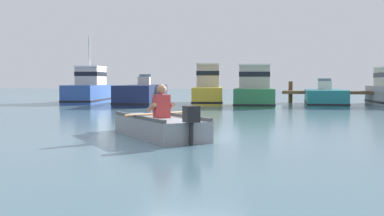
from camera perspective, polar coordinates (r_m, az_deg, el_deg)
name	(u,v)px	position (r m, az deg, el deg)	size (l,w,h in m)	color
ground_plane	(189,135)	(11.47, -0.38, -3.15)	(120.00, 120.00, 0.00)	slate
rowboat_with_person	(158,126)	(11.10, -3.99, -2.07)	(2.89, 3.21, 1.19)	gray
moored_boat_blue	(90,89)	(28.82, -11.87, 2.20)	(2.66, 5.80, 3.84)	#2D519E
moored_boat_navy	(143,95)	(25.91, -5.79, 1.49)	(2.83, 6.69, 1.62)	#19234C
moored_boat_yellow	(208,89)	(27.11, 1.88, 2.25)	(2.52, 5.35, 2.22)	gold
moored_boat_green	(254,91)	(24.62, 7.31, 2.02)	(2.43, 4.81, 2.09)	#287042
moored_boat_teal	(325,98)	(25.90, 15.28, 1.14)	(2.15, 4.96, 1.39)	#1E727A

